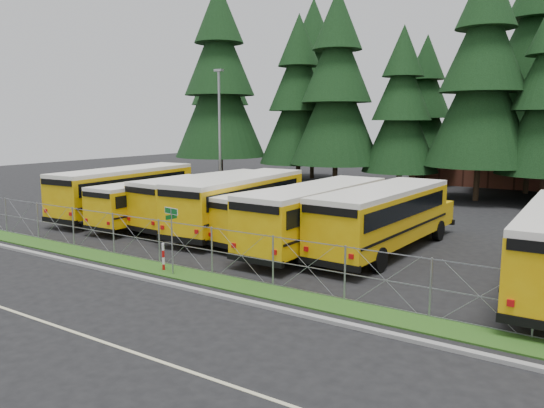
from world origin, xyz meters
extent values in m
plane|color=black|center=(0.00, 0.00, 0.00)|extent=(120.00, 120.00, 0.00)
cube|color=gray|center=(0.00, -3.10, 0.06)|extent=(50.00, 0.25, 0.12)
cube|color=#214A15|center=(0.00, -1.70, 0.03)|extent=(50.00, 1.40, 0.06)
cube|color=beige|center=(0.00, -8.00, 0.01)|extent=(50.00, 0.12, 0.01)
cube|color=brown|center=(6.00, 40.00, 3.00)|extent=(22.00, 10.00, 6.00)
cylinder|color=gray|center=(-2.24, -2.02, 1.40)|extent=(0.06, 0.06, 2.80)
cube|color=#0C581D|center=(-2.24, -2.02, 2.68)|extent=(0.79, 0.16, 0.22)
cube|color=white|center=(-2.24, -2.02, 2.68)|extent=(0.83, 0.16, 0.26)
cube|color=#0C581D|center=(-2.24, -2.02, 2.44)|extent=(0.11, 0.55, 0.18)
cylinder|color=#B20C0C|center=(-3.00, -1.78, 0.60)|extent=(0.11, 0.11, 1.20)
cylinder|color=gray|center=(-13.26, 14.87, 5.00)|extent=(0.20, 0.20, 10.00)
cube|color=gray|center=(-13.26, 14.87, 10.05)|extent=(0.70, 0.35, 0.18)
camera|label=1|loc=(12.67, -17.38, 6.28)|focal=35.00mm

